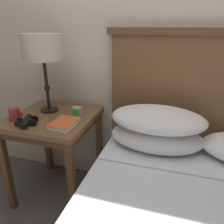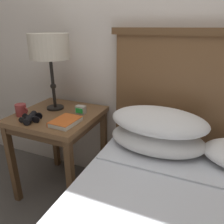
{
  "view_description": "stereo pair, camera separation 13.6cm",
  "coord_description": "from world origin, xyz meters",
  "views": [
    {
      "loc": [
        0.23,
        -0.66,
        1.28
      ],
      "look_at": [
        -0.14,
        0.56,
        0.78
      ],
      "focal_mm": 35.0,
      "sensor_mm": 36.0,
      "label": 1
    },
    {
      "loc": [
        0.35,
        -0.61,
        1.28
      ],
      "look_at": [
        -0.14,
        0.56,
        0.78
      ],
      "focal_mm": 35.0,
      "sensor_mm": 36.0,
      "label": 2
    }
  ],
  "objects": [
    {
      "name": "table_lamp",
      "position": [
        -0.68,
        0.69,
        1.13
      ],
      "size": [
        0.28,
        0.28,
        0.55
      ],
      "color": "black",
      "rests_on": "nightstand"
    },
    {
      "name": "book_on_nightstand",
      "position": [
        -0.44,
        0.48,
        0.69
      ],
      "size": [
        0.16,
        0.2,
        0.03
      ],
      "color": "silver",
      "rests_on": "nightstand"
    },
    {
      "name": "nightstand",
      "position": [
        -0.6,
        0.61,
        0.59
      ],
      "size": [
        0.58,
        0.58,
        0.68
      ],
      "color": "brown",
      "rests_on": "ground_plane"
    },
    {
      "name": "coffee_mug",
      "position": [
        -0.81,
        0.47,
        0.72
      ],
      "size": [
        0.1,
        0.08,
        0.08
      ],
      "color": "#993333",
      "rests_on": "nightstand"
    },
    {
      "name": "binoculars_pair",
      "position": [
        -0.69,
        0.42,
        0.7
      ],
      "size": [
        0.16,
        0.16,
        0.05
      ],
      "color": "black",
      "rests_on": "nightstand"
    },
    {
      "name": "wall_back",
      "position": [
        0.0,
        0.95,
        1.3
      ],
      "size": [
        8.0,
        0.06,
        2.6
      ],
      "color": "silver",
      "rests_on": "ground_plane"
    },
    {
      "name": "alarm_clock",
      "position": [
        -0.44,
        0.67,
        0.71
      ],
      "size": [
        0.07,
        0.05,
        0.06
      ],
      "color": "#B7B2A8",
      "rests_on": "nightstand"
    }
  ]
}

